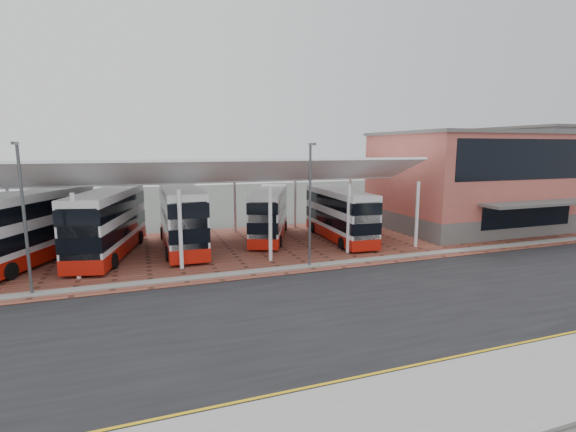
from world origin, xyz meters
name	(u,v)px	position (x,y,z in m)	size (l,w,h in m)	color
ground	(321,304)	(0.00, 0.00, 0.00)	(140.00, 140.00, 0.00)	#444742
road	(330,311)	(0.00, -1.00, 0.01)	(120.00, 14.00, 0.02)	black
forecourt	(277,244)	(2.00, 13.00, 0.03)	(72.00, 16.00, 0.06)	brown
sidewalk	(443,404)	(0.00, -9.00, 0.07)	(120.00, 4.00, 0.14)	gray
north_kerb	(281,269)	(0.00, 6.20, 0.07)	(120.00, 0.80, 0.14)	gray
yellow_line_near	(404,373)	(0.00, -7.00, 0.03)	(120.00, 0.12, 0.01)	gold
yellow_line_far	(399,368)	(0.00, -6.70, 0.03)	(120.00, 0.12, 0.01)	gold
canopy	(171,175)	(-6.00, 13.94, 5.80)	(37.00, 11.63, 7.07)	white
terminal	(477,180)	(23.00, 13.92, 4.66)	(18.40, 14.40, 9.25)	#5F5C5A
warehouse	(563,167)	(48.00, 24.00, 5.15)	(30.50, 20.50, 10.25)	slate
lamp_west	(24,215)	(-14.00, 6.27, 4.36)	(0.16, 0.90, 8.07)	#4C4F53
lamp_east	(310,201)	(2.00, 6.27, 4.36)	(0.16, 0.90, 8.07)	#4C4F53
bus_1	(29,228)	(-15.41, 13.46, 2.45)	(7.26, 11.72, 4.80)	silver
bus_2	(108,224)	(-10.54, 13.79, 2.39)	(5.16, 11.67, 4.69)	silver
bus_3	(181,218)	(-5.37, 14.40, 2.42)	(2.95, 11.53, 4.75)	silver
bus_4	(269,214)	(2.08, 15.40, 2.15)	(6.17, 10.30, 4.20)	silver
bus_5	(339,215)	(7.49, 12.91, 2.16)	(3.03, 10.40, 4.24)	silver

